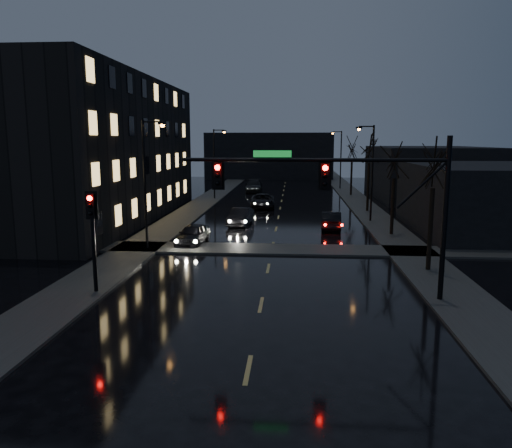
% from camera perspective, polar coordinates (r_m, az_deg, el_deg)
% --- Properties ---
extents(ground, '(160.00, 160.00, 0.00)m').
position_cam_1_polar(ground, '(13.87, -1.71, -19.92)').
color(ground, black).
rests_on(ground, ground).
extents(sidewalk_left, '(3.00, 140.00, 0.12)m').
position_cam_1_polar(sidewalk_left, '(48.48, -7.41, 1.51)').
color(sidewalk_left, '#2D2D2B').
rests_on(sidewalk_left, ground).
extents(sidewalk_right, '(3.00, 140.00, 0.12)m').
position_cam_1_polar(sidewalk_right, '(48.03, 12.88, 1.27)').
color(sidewalk_right, '#2D2D2B').
rests_on(sidewalk_right, ground).
extents(sidewalk_cross, '(40.00, 3.00, 0.12)m').
position_cam_1_polar(sidewalk_cross, '(31.27, 1.82, -2.90)').
color(sidewalk_cross, '#2D2D2B').
rests_on(sidewalk_cross, ground).
extents(apartment_block, '(12.00, 30.00, 12.00)m').
position_cam_1_polar(apartment_block, '(45.62, -18.86, 8.06)').
color(apartment_block, black).
rests_on(apartment_block, ground).
extents(commercial_right_near, '(10.00, 14.00, 5.00)m').
position_cam_1_polar(commercial_right_near, '(40.80, 24.67, 2.64)').
color(commercial_right_near, black).
rests_on(commercial_right_near, ground).
extents(commercial_right_far, '(12.00, 18.00, 6.00)m').
position_cam_1_polar(commercial_right_far, '(62.14, 19.01, 5.56)').
color(commercial_right_far, black).
rests_on(commercial_right_far, ground).
extents(far_block, '(22.00, 10.00, 8.00)m').
position_cam_1_polar(far_block, '(90.14, 1.57, 7.82)').
color(far_block, black).
rests_on(far_block, ground).
extents(signal_mast, '(11.11, 0.41, 7.00)m').
position_cam_1_polar(signal_mast, '(21.24, 11.21, 4.12)').
color(signal_mast, black).
rests_on(signal_mast, ground).
extents(signal_pole_left, '(0.35, 0.41, 4.53)m').
position_cam_1_polar(signal_pole_left, '(23.08, -18.17, -0.40)').
color(signal_pole_left, black).
rests_on(signal_pole_left, ground).
extents(tree_near, '(3.52, 3.52, 8.08)m').
position_cam_1_polar(tree_near, '(26.96, 19.76, 7.75)').
color(tree_near, black).
rests_on(tree_near, ground).
extents(tree_mid_a, '(3.30, 3.30, 7.58)m').
position_cam_1_polar(tree_mid_a, '(36.71, 15.60, 7.70)').
color(tree_mid_a, black).
rests_on(tree_mid_a, ground).
extents(tree_mid_b, '(3.74, 3.74, 8.59)m').
position_cam_1_polar(tree_mid_b, '(48.52, 12.88, 9.12)').
color(tree_mid_b, black).
rests_on(tree_mid_b, ground).
extents(tree_far, '(3.43, 3.43, 7.88)m').
position_cam_1_polar(tree_far, '(62.41, 10.95, 8.74)').
color(tree_far, black).
rests_on(tree_far, ground).
extents(streetlight_l_near, '(1.53, 0.28, 8.00)m').
position_cam_1_polar(streetlight_l_near, '(31.35, -12.22, 5.63)').
color(streetlight_l_near, black).
rests_on(streetlight_l_near, ground).
extents(streetlight_l_far, '(1.53, 0.28, 8.00)m').
position_cam_1_polar(streetlight_l_far, '(57.72, -4.60, 7.55)').
color(streetlight_l_far, black).
rests_on(streetlight_l_far, ground).
extents(streetlight_r_mid, '(1.53, 0.28, 8.00)m').
position_cam_1_polar(streetlight_r_mid, '(42.52, 12.88, 6.60)').
color(streetlight_r_mid, black).
rests_on(streetlight_r_mid, ground).
extents(streetlight_r_far, '(1.53, 0.28, 8.00)m').
position_cam_1_polar(streetlight_r_far, '(70.31, 9.50, 7.81)').
color(streetlight_r_far, black).
rests_on(streetlight_r_far, ground).
extents(oncoming_car_a, '(1.99, 4.10, 1.35)m').
position_cam_1_polar(oncoming_car_a, '(33.12, -7.23, -1.18)').
color(oncoming_car_a, black).
rests_on(oncoming_car_a, ground).
extents(oncoming_car_b, '(1.92, 4.26, 1.36)m').
position_cam_1_polar(oncoming_car_b, '(40.34, -1.78, 0.84)').
color(oncoming_car_b, black).
rests_on(oncoming_car_b, ground).
extents(oncoming_car_c, '(2.64, 5.21, 1.41)m').
position_cam_1_polar(oncoming_car_c, '(50.68, 0.76, 2.68)').
color(oncoming_car_c, black).
rests_on(oncoming_car_c, ground).
extents(oncoming_car_d, '(2.45, 5.49, 1.57)m').
position_cam_1_polar(oncoming_car_d, '(66.19, -0.24, 4.38)').
color(oncoming_car_d, black).
rests_on(oncoming_car_d, ground).
extents(lead_car, '(1.75, 4.27, 1.38)m').
position_cam_1_polar(lead_car, '(38.88, 8.60, 0.42)').
color(lead_car, black).
rests_on(lead_car, ground).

